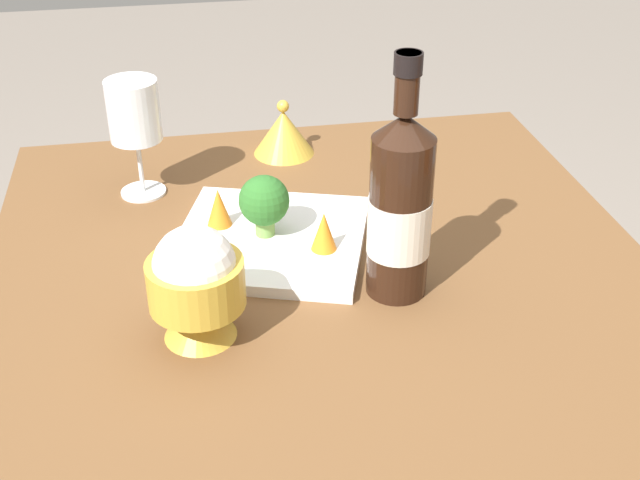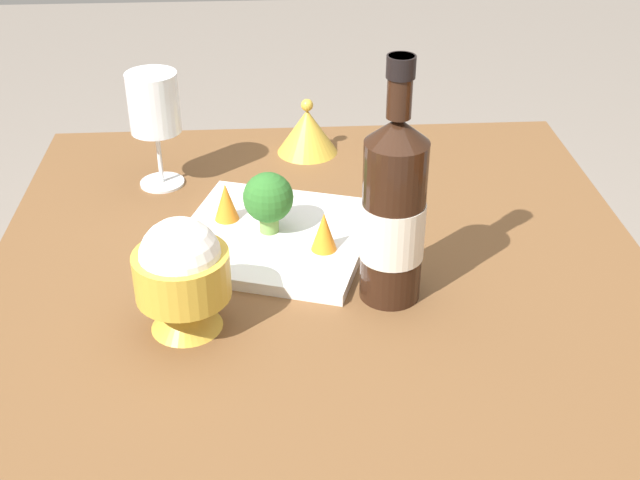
% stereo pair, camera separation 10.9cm
% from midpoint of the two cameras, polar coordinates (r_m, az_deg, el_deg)
% --- Properties ---
extents(dining_table, '(0.87, 0.87, 0.74)m').
position_cam_midpoint_polar(dining_table, '(1.15, 2.71, -5.14)').
color(dining_table, brown).
rests_on(dining_table, ground_plane).
extents(wine_bottle, '(0.08, 0.08, 0.31)m').
position_cam_midpoint_polar(wine_bottle, '(0.98, 8.23, 1.93)').
color(wine_bottle, black).
rests_on(wine_bottle, dining_table).
extents(wine_glass, '(0.08, 0.08, 0.18)m').
position_cam_midpoint_polar(wine_glass, '(1.25, -8.87, 9.02)').
color(wine_glass, white).
rests_on(wine_glass, dining_table).
extents(rice_bowl, '(0.11, 0.11, 0.14)m').
position_cam_midpoint_polar(rice_bowl, '(0.94, -6.21, -2.42)').
color(rice_bowl, gold).
rests_on(rice_bowl, dining_table).
extents(rice_bowl_lid, '(0.10, 0.10, 0.09)m').
position_cam_midpoint_polar(rice_bowl_lid, '(1.38, 1.46, 7.45)').
color(rice_bowl_lid, gold).
rests_on(rice_bowl_lid, dining_table).
extents(serving_plate, '(0.31, 0.31, 0.02)m').
position_cam_midpoint_polar(serving_plate, '(1.13, -0.43, 0.14)').
color(serving_plate, white).
rests_on(serving_plate, dining_table).
extents(broccoli_floret, '(0.07, 0.07, 0.09)m').
position_cam_midpoint_polar(broccoli_floret, '(1.11, -0.77, 2.76)').
color(broccoli_floret, '#729E4C').
rests_on(broccoli_floret, serving_plate).
extents(carrot_garnish_left, '(0.03, 0.03, 0.05)m').
position_cam_midpoint_polar(carrot_garnish_left, '(1.15, -3.79, 2.57)').
color(carrot_garnish_left, orange).
rests_on(carrot_garnish_left, serving_plate).
extents(carrot_garnish_right, '(0.03, 0.03, 0.05)m').
position_cam_midpoint_polar(carrot_garnish_right, '(1.08, 3.13, 0.60)').
color(carrot_garnish_right, orange).
rests_on(carrot_garnish_right, serving_plate).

